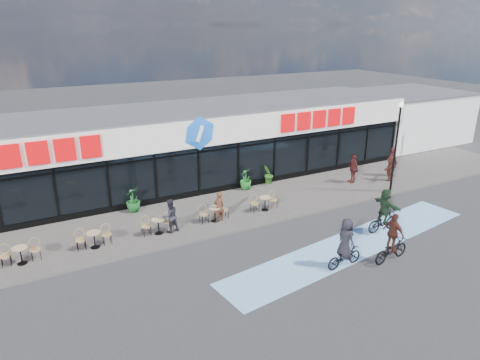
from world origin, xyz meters
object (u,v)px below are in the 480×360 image
at_px(pedestrian_b, 393,162).
at_px(pedestrian_c, 390,168).
at_px(potted_plant_mid, 246,179).
at_px(cyclist_a, 345,249).
at_px(patron_left, 219,207).
at_px(potted_plant_right, 269,175).
at_px(cyclist_b, 384,212).
at_px(lamp_post, 397,140).
at_px(pedestrian_a, 353,168).
at_px(potted_plant_left, 133,200).
at_px(patron_right, 170,216).

bearing_deg(pedestrian_b, pedestrian_c, 130.87).
bearing_deg(potted_plant_mid, cyclist_a, -93.08).
height_order(patron_left, pedestrian_c, pedestrian_c).
height_order(potted_plant_right, pedestrian_b, pedestrian_b).
distance_m(potted_plant_right, cyclist_b, 7.98).
height_order(lamp_post, pedestrian_a, lamp_post).
bearing_deg(pedestrian_b, lamp_post, 137.92).
relative_size(potted_plant_left, cyclist_a, 0.62).
bearing_deg(pedestrian_c, cyclist_b, 9.27).
bearing_deg(patron_left, potted_plant_mid, -139.95).
distance_m(potted_plant_mid, patron_right, 6.65).
xyz_separation_m(potted_plant_mid, pedestrian_a, (6.42, -2.03, 0.26)).
relative_size(potted_plant_right, cyclist_b, 0.56).
bearing_deg(cyclist_b, potted_plant_mid, 112.78).
distance_m(pedestrian_a, pedestrian_c, 2.44).
bearing_deg(potted_plant_left, cyclist_a, -56.10).
height_order(pedestrian_c, cyclist_b, cyclist_b).
bearing_deg(potted_plant_mid, pedestrian_a, -17.53).
relative_size(potted_plant_right, cyclist_a, 0.57).
bearing_deg(patron_left, potted_plant_right, -150.61).
distance_m(lamp_post, patron_left, 10.87).
relative_size(lamp_post, pedestrian_a, 2.93).
bearing_deg(pedestrian_a, patron_right, -72.10).
distance_m(potted_plant_left, patron_left, 4.69).
bearing_deg(pedestrian_c, lamp_post, 13.74).
bearing_deg(patron_left, pedestrian_b, 179.67).
bearing_deg(potted_plant_left, pedestrian_a, -8.36).
distance_m(lamp_post, potted_plant_mid, 8.83).
height_order(potted_plant_left, pedestrian_b, pedestrian_b).
relative_size(potted_plant_mid, potted_plant_right, 1.04).
bearing_deg(patron_left, lamp_post, 169.34).
distance_m(potted_plant_mid, potted_plant_right, 1.63).
bearing_deg(potted_plant_left, potted_plant_mid, 0.83).
height_order(potted_plant_mid, potted_plant_right, potted_plant_mid).
height_order(lamp_post, cyclist_a, lamp_post).
xyz_separation_m(potted_plant_left, potted_plant_mid, (6.72, 0.10, -0.02)).
height_order(potted_plant_mid, pedestrian_a, pedestrian_a).
height_order(lamp_post, pedestrian_b, lamp_post).
bearing_deg(pedestrian_a, pedestrian_c, 82.90).
xyz_separation_m(patron_left, cyclist_a, (2.77, -6.07, -0.06)).
xyz_separation_m(pedestrian_a, cyclist_b, (-3.17, -5.71, -0.01)).
bearing_deg(potted_plant_left, pedestrian_c, -10.03).
xyz_separation_m(pedestrian_b, cyclist_b, (-6.30, -5.50, -0.05)).
xyz_separation_m(potted_plant_left, pedestrian_c, (15.44, -2.73, 0.13)).
bearing_deg(potted_plant_right, pedestrian_b, -16.26).
distance_m(potted_plant_left, potted_plant_mid, 6.72).
relative_size(potted_plant_left, potted_plant_mid, 1.04).
bearing_deg(pedestrian_b, potted_plant_mid, 81.91).
bearing_deg(cyclist_a, pedestrian_b, 35.29).
height_order(potted_plant_left, potted_plant_right, potted_plant_left).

